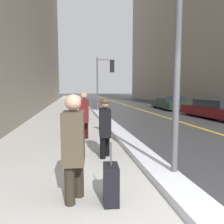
# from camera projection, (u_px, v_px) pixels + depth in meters

# --- Properties ---
(sidewalk_slab) EXTENTS (4.00, 80.00, 0.01)m
(sidewalk_slab) POSITION_uv_depth(u_px,v_px,m) (67.00, 111.00, 17.00)
(sidewalk_slab) COLOR #B2AFA8
(sidewalk_slab) RESTS_ON ground
(road_centre_stripe) EXTENTS (0.16, 80.00, 0.00)m
(road_centre_stripe) POSITION_uv_depth(u_px,v_px,m) (141.00, 110.00, 18.04)
(road_centre_stripe) COLOR gold
(road_centre_stripe) RESTS_ON ground
(snow_bank_curb) EXTENTS (0.57, 15.80, 0.16)m
(snow_bank_curb) POSITION_uv_depth(u_px,v_px,m) (115.00, 129.00, 9.07)
(snow_bank_curb) COLOR silver
(snow_bank_curb) RESTS_ON ground
(lamp_post) EXTENTS (0.28, 0.28, 4.95)m
(lamp_post) POSITION_uv_depth(u_px,v_px,m) (179.00, 19.00, 3.88)
(lamp_post) COLOR #515156
(lamp_post) RESTS_ON ground
(traffic_light_near) EXTENTS (1.31, 0.32, 3.99)m
(traffic_light_near) POSITION_uv_depth(u_px,v_px,m) (106.00, 73.00, 15.98)
(traffic_light_near) COLOR #515156
(traffic_light_near) RESTS_ON ground
(pedestrian_trailing) EXTENTS (0.35, 0.56, 1.64)m
(pedestrian_trailing) POSITION_uv_depth(u_px,v_px,m) (74.00, 143.00, 3.28)
(pedestrian_trailing) COLOR #2A241B
(pedestrian_trailing) RESTS_ON ground
(pedestrian_in_fedora) EXTENTS (0.33, 0.49, 1.54)m
(pedestrian_in_fedora) POSITION_uv_depth(u_px,v_px,m) (105.00, 125.00, 5.41)
(pedestrian_in_fedora) COLOR black
(pedestrian_in_fedora) RESTS_ON ground
(pedestrian_nearside) EXTENTS (0.35, 0.54, 1.61)m
(pedestrian_nearside) POSITION_uv_depth(u_px,v_px,m) (84.00, 114.00, 7.38)
(pedestrian_nearside) COLOR #340C0C
(pedestrian_nearside) RESTS_ON ground
(parked_car_maroon) EXTENTS (2.07, 4.79, 1.11)m
(parked_car_maroon) POSITION_uv_depth(u_px,v_px,m) (216.00, 109.00, 12.76)
(parked_car_maroon) COLOR #600F14
(parked_car_maroon) RESTS_ON ground
(parked_car_dark_green) EXTENTS (2.11, 4.86, 1.14)m
(parked_car_dark_green) POSITION_uv_depth(u_px,v_px,m) (169.00, 103.00, 18.83)
(parked_car_dark_green) COLOR black
(parked_car_dark_green) RESTS_ON ground
(rolling_suitcase) EXTENTS (0.25, 0.38, 0.95)m
(rolling_suitcase) POSITION_uv_depth(u_px,v_px,m) (111.00, 184.00, 3.26)
(rolling_suitcase) COLOR black
(rolling_suitcase) RESTS_ON ground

